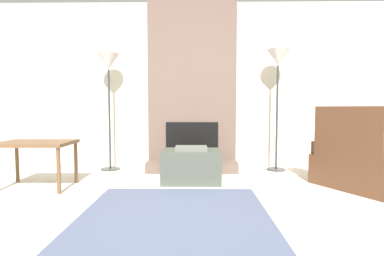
{
  "coord_description": "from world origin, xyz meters",
  "views": [
    {
      "loc": [
        0.06,
        -1.96,
        0.94
      ],
      "look_at": [
        0.0,
        2.56,
        0.63
      ],
      "focal_mm": 28.0,
      "sensor_mm": 36.0,
      "label": 1
    }
  ],
  "objects": [
    {
      "name": "fireplace",
      "position": [
        0.0,
        2.7,
        1.22
      ],
      "size": [
        1.33,
        0.66,
        2.6
      ],
      "color": "brown",
      "rests_on": "ground_plane"
    },
    {
      "name": "armchair",
      "position": [
        1.99,
        1.52,
        0.28
      ],
      "size": [
        1.18,
        1.25,
        0.96
      ],
      "rotation": [
        0.0,
        0.0,
        2.08
      ],
      "color": "brown",
      "rests_on": "ground_plane"
    },
    {
      "name": "ottoman",
      "position": [
        -0.0,
        1.83,
        0.21
      ],
      "size": [
        0.73,
        0.58,
        0.45
      ],
      "color": "#474C42",
      "rests_on": "ground_plane"
    },
    {
      "name": "ground_plane",
      "position": [
        0.0,
        0.0,
        0.0
      ],
      "size": [
        24.0,
        24.0,
        0.0
      ],
      "primitive_type": "plane",
      "color": "beige"
    },
    {
      "name": "wall_back",
      "position": [
        0.0,
        2.91,
        1.3
      ],
      "size": [
        7.54,
        0.06,
        2.6
      ],
      "primitive_type": "cube",
      "color": "beige",
      "rests_on": "ground_plane"
    },
    {
      "name": "floor_lamp_right",
      "position": [
        1.27,
        2.53,
        1.55
      ],
      "size": [
        0.33,
        0.33,
        1.8
      ],
      "color": "#333333",
      "rests_on": "ground_plane"
    },
    {
      "name": "floor_lamp_left",
      "position": [
        -1.24,
        2.53,
        1.5
      ],
      "size": [
        0.33,
        0.33,
        1.74
      ],
      "color": "#333333",
      "rests_on": "ground_plane"
    },
    {
      "name": "area_rug",
      "position": [
        -0.13,
        0.58,
        0.01
      ],
      "size": [
        1.64,
        1.67,
        0.01
      ],
      "primitive_type": "cube",
      "color": "#4C5670",
      "rests_on": "ground_plane"
    },
    {
      "name": "side_table",
      "position": [
        -1.81,
        1.48,
        0.48
      ],
      "size": [
        0.82,
        0.55,
        0.55
      ],
      "color": "brown",
      "rests_on": "ground_plane"
    }
  ]
}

